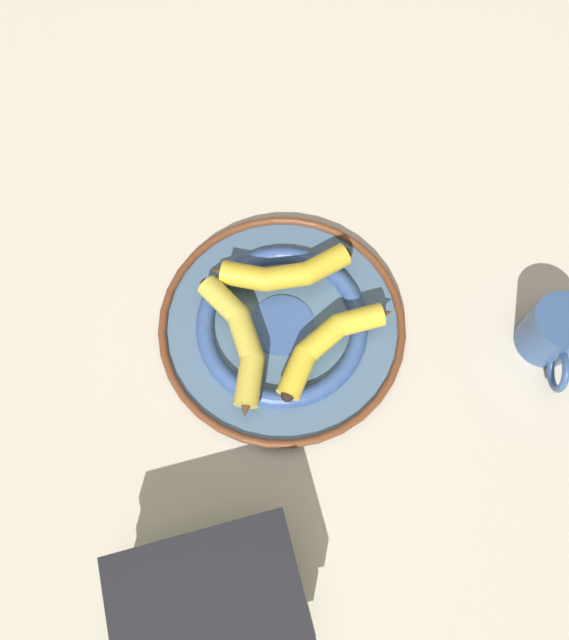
{
  "coord_description": "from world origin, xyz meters",
  "views": [
    {
      "loc": [
        0.04,
        -0.3,
        0.81
      ],
      "look_at": [
        0.0,
        0.01,
        0.03
      ],
      "focal_mm": 35.0,
      "sensor_mm": 36.0,
      "label": 1
    }
  ],
  "objects_px": {
    "book_stack": "(207,600)",
    "banana_b": "(328,342)",
    "banana_a": "(283,273)",
    "coffee_mug": "(555,332)",
    "banana_c": "(240,341)",
    "decorative_bowl": "(284,325)"
  },
  "relations": [
    {
      "from": "banana_a",
      "to": "book_stack",
      "type": "xyz_separation_m",
      "value": [
        -0.04,
        -0.42,
        0.01
      ]
    },
    {
      "from": "decorative_bowl",
      "to": "book_stack",
      "type": "bearing_deg",
      "value": -97.47
    },
    {
      "from": "banana_a",
      "to": "coffee_mug",
      "type": "relative_size",
      "value": 1.53
    },
    {
      "from": "decorative_bowl",
      "to": "banana_c",
      "type": "relative_size",
      "value": 1.81
    },
    {
      "from": "book_stack",
      "to": "coffee_mug",
      "type": "height_order",
      "value": "book_stack"
    },
    {
      "from": "banana_a",
      "to": "banana_b",
      "type": "bearing_deg",
      "value": -68.64
    },
    {
      "from": "banana_a",
      "to": "book_stack",
      "type": "bearing_deg",
      "value": -110.75
    },
    {
      "from": "decorative_bowl",
      "to": "coffee_mug",
      "type": "bearing_deg",
      "value": 3.24
    },
    {
      "from": "coffee_mug",
      "to": "banana_c",
      "type": "bearing_deg",
      "value": -84.56
    },
    {
      "from": "banana_b",
      "to": "banana_c",
      "type": "height_order",
      "value": "same"
    },
    {
      "from": "book_stack",
      "to": "banana_b",
      "type": "bearing_deg",
      "value": 48.48
    },
    {
      "from": "banana_b",
      "to": "book_stack",
      "type": "relative_size",
      "value": 0.62
    },
    {
      "from": "book_stack",
      "to": "coffee_mug",
      "type": "relative_size",
      "value": 1.93
    },
    {
      "from": "book_stack",
      "to": "coffee_mug",
      "type": "distance_m",
      "value": 0.55
    },
    {
      "from": "banana_a",
      "to": "banana_c",
      "type": "relative_size",
      "value": 1.02
    },
    {
      "from": "coffee_mug",
      "to": "banana_a",
      "type": "bearing_deg",
      "value": -99.73
    },
    {
      "from": "banana_a",
      "to": "book_stack",
      "type": "distance_m",
      "value": 0.42
    },
    {
      "from": "banana_a",
      "to": "coffee_mug",
      "type": "bearing_deg",
      "value": -22.52
    },
    {
      "from": "decorative_bowl",
      "to": "banana_b",
      "type": "relative_size",
      "value": 2.27
    },
    {
      "from": "banana_a",
      "to": "book_stack",
      "type": "relative_size",
      "value": 0.79
    },
    {
      "from": "decorative_bowl",
      "to": "banana_a",
      "type": "bearing_deg",
      "value": 98.59
    },
    {
      "from": "banana_c",
      "to": "decorative_bowl",
      "type": "bearing_deg",
      "value": -78.31
    }
  ]
}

